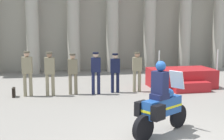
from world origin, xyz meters
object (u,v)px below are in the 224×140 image
object	(u,v)px
officer_in_row_0	(27,70)
officer_in_row_1	(50,70)
officer_in_row_2	(73,71)
officer_in_row_5	(137,68)
reviewing_stand	(182,78)
motorcycle_with_rider	(161,104)
briefcase_on_ground	(14,92)
officer_in_row_3	(96,70)
officer_in_row_4	(115,70)

from	to	relation	value
officer_in_row_0	officer_in_row_1	xyz separation A→B (m)	(0.85, -0.09, -0.02)
officer_in_row_2	officer_in_row_5	bearing A→B (deg)	-173.00
reviewing_stand	officer_in_row_1	size ratio (longest dim) A/B	1.62
officer_in_row_1	motorcycle_with_rider	size ratio (longest dim) A/B	0.91
reviewing_stand	briefcase_on_ground	world-z (taller)	reviewing_stand
officer_in_row_3	motorcycle_with_rider	world-z (taller)	motorcycle_with_rider
officer_in_row_0	officer_in_row_1	size ratio (longest dim) A/B	1.02
officer_in_row_1	officer_in_row_3	bearing A→B (deg)	-175.49
officer_in_row_5	officer_in_row_1	bearing A→B (deg)	8.06
motorcycle_with_rider	officer_in_row_1	bearing A→B (deg)	86.46
officer_in_row_3	officer_in_row_4	world-z (taller)	officer_in_row_3
officer_in_row_4	officer_in_row_5	bearing A→B (deg)	-173.72
reviewing_stand	officer_in_row_2	distance (m)	4.89
reviewing_stand	officer_in_row_0	distance (m)	6.62
officer_in_row_4	motorcycle_with_rider	xyz separation A→B (m)	(0.09, -5.02, -0.15)
officer_in_row_1	officer_in_row_5	xyz separation A→B (m)	(3.53, 0.05, -0.04)
officer_in_row_2	officer_in_row_5	world-z (taller)	officer_in_row_5
officer_in_row_1	officer_in_row_4	bearing A→B (deg)	-171.30
officer_in_row_1	officer_in_row_4	world-z (taller)	officer_in_row_1
briefcase_on_ground	officer_in_row_5	bearing A→B (deg)	-0.38
motorcycle_with_rider	officer_in_row_2	bearing A→B (deg)	77.67
officer_in_row_2	officer_in_row_3	distance (m)	0.91
officer_in_row_2	officer_in_row_3	size ratio (longest dim) A/B	0.97
reviewing_stand	officer_in_row_5	bearing A→B (deg)	-167.79
officer_in_row_5	motorcycle_with_rider	xyz separation A→B (m)	(-0.83, -5.01, -0.18)
officer_in_row_3	briefcase_on_ground	bearing A→B (deg)	4.32
motorcycle_with_rider	officer_in_row_5	bearing A→B (deg)	48.47
officer_in_row_1	officer_in_row_4	distance (m)	2.61
reviewing_stand	motorcycle_with_rider	distance (m)	6.27
officer_in_row_2	officer_in_row_0	bearing A→B (deg)	6.40
officer_in_row_1	briefcase_on_ground	size ratio (longest dim) A/B	4.78
officer_in_row_2	briefcase_on_ground	world-z (taller)	officer_in_row_2
officer_in_row_0	officer_in_row_2	world-z (taller)	officer_in_row_0
officer_in_row_4	officer_in_row_5	xyz separation A→B (m)	(0.92, -0.02, 0.03)
officer_in_row_0	officer_in_row_4	distance (m)	3.46
officer_in_row_0	briefcase_on_ground	world-z (taller)	officer_in_row_0
briefcase_on_ground	officer_in_row_0	bearing A→B (deg)	1.05
officer_in_row_0	officer_in_row_5	bearing A→B (deg)	-173.24
reviewing_stand	officer_in_row_3	bearing A→B (deg)	-171.20
officer_in_row_2	briefcase_on_ground	size ratio (longest dim) A/B	4.54
reviewing_stand	officer_in_row_4	size ratio (longest dim) A/B	1.73
briefcase_on_ground	reviewing_stand	bearing A→B (deg)	3.56
officer_in_row_1	officer_in_row_3	distance (m)	1.79
officer_in_row_2	motorcycle_with_rider	xyz separation A→B (m)	(1.81, -5.02, -0.17)
officer_in_row_1	officer_in_row_2	size ratio (longest dim) A/B	1.05
officer_in_row_0	officer_in_row_2	size ratio (longest dim) A/B	1.07
officer_in_row_4	officer_in_row_2	bearing A→B (deg)	7.39
officer_in_row_1	officer_in_row_2	distance (m)	0.90
officer_in_row_4	officer_in_row_3	bearing A→B (deg)	17.78
reviewing_stand	briefcase_on_ground	xyz separation A→B (m)	(-7.11, -0.44, -0.22)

